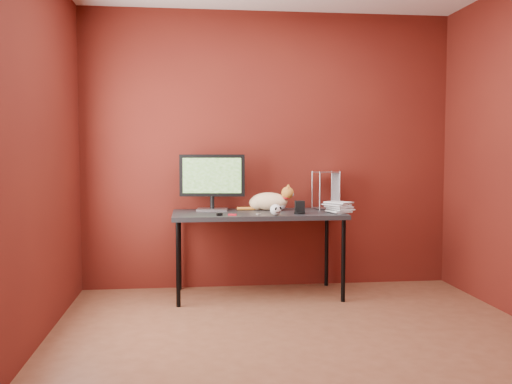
{
  "coord_description": "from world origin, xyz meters",
  "views": [
    {
      "loc": [
        -0.75,
        -3.62,
        1.28
      ],
      "look_at": [
        -0.19,
        1.15,
        0.95
      ],
      "focal_mm": 40.0,
      "sensor_mm": 36.0,
      "label": 1
    }
  ],
  "objects": [
    {
      "name": "monitor",
      "position": [
        -0.55,
        1.53,
        1.04
      ],
      "size": [
        0.59,
        0.22,
        0.51
      ],
      "rotation": [
        0.0,
        0.0,
        -0.13
      ],
      "color": "silver",
      "rests_on": "desk"
    },
    {
      "name": "book_stack",
      "position": [
        0.48,
        1.23,
        1.3
      ],
      "size": [
        0.26,
        0.27,
        1.09
      ],
      "rotation": [
        0.0,
        0.0,
        0.44
      ],
      "color": "beige",
      "rests_on": "desk"
    },
    {
      "name": "washer",
      "position": [
        -0.17,
        1.21,
        0.75
      ],
      "size": [
        0.05,
        0.05,
        0.0
      ],
      "primitive_type": "cylinder",
      "color": "silver",
      "rests_on": "desk"
    },
    {
      "name": "speaker",
      "position": [
        0.19,
        1.19,
        0.8
      ],
      "size": [
        0.1,
        0.1,
        0.11
      ],
      "rotation": [
        0.0,
        0.0,
        -0.05
      ],
      "color": "black",
      "rests_on": "desk"
    },
    {
      "name": "cat",
      "position": [
        -0.03,
        1.52,
        0.83
      ],
      "size": [
        0.51,
        0.3,
        0.24
      ],
      "rotation": [
        0.0,
        0.0,
        -0.37
      ],
      "color": "orange",
      "rests_on": "desk"
    },
    {
      "name": "black_gadget",
      "position": [
        -0.5,
        1.13,
        0.76
      ],
      "size": [
        0.05,
        0.04,
        0.02
      ],
      "primitive_type": "cube",
      "rotation": [
        0.0,
        0.0,
        0.31
      ],
      "color": "black",
      "rests_on": "desk"
    },
    {
      "name": "skull_mug",
      "position": [
        -0.03,
        1.09,
        0.8
      ],
      "size": [
        0.1,
        0.1,
        0.09
      ],
      "rotation": [
        0.0,
        0.0,
        0.36
      ],
      "color": "silver",
      "rests_on": "desk"
    },
    {
      "name": "desk",
      "position": [
        -0.15,
        1.37,
        0.7
      ],
      "size": [
        1.5,
        0.7,
        0.75
      ],
      "color": "black",
      "rests_on": "ground"
    },
    {
      "name": "pocket_knife",
      "position": [
        -0.4,
        1.13,
        0.76
      ],
      "size": [
        0.07,
        0.04,
        0.01
      ],
      "primitive_type": "cube",
      "rotation": [
        0.0,
        0.0,
        -0.37
      ],
      "color": "#AD0D19",
      "rests_on": "desk"
    },
    {
      "name": "wire_rack",
      "position": [
        0.52,
        1.6,
        0.93
      ],
      "size": [
        0.24,
        0.21,
        0.35
      ],
      "rotation": [
        0.0,
        0.0,
        0.22
      ],
      "color": "silver",
      "rests_on": "desk"
    },
    {
      "name": "room",
      "position": [
        0.0,
        0.0,
        1.45
      ],
      "size": [
        3.52,
        3.52,
        2.61
      ],
      "color": "brown",
      "rests_on": "ground"
    }
  ]
}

